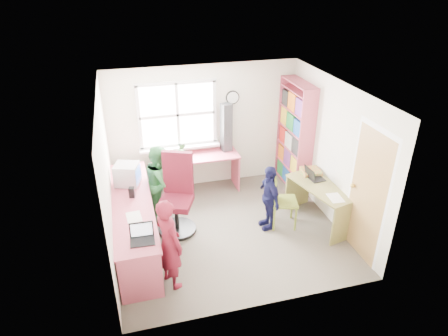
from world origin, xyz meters
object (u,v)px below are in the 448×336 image
(l_desk, at_px, (149,230))
(laptop_right, at_px, (313,176))
(person_green, at_px, (161,182))
(crt_monitor, at_px, (127,174))
(person_navy, at_px, (269,197))
(potted_plant, at_px, (181,150))
(laptop_left, at_px, (142,236))
(person_red, at_px, (169,244))
(bookshelf, at_px, (294,138))
(cd_tower, at_px, (226,128))
(right_desk, at_px, (321,196))
(swivel_chair, at_px, (177,198))
(wooden_chair, at_px, (280,198))

(l_desk, xyz_separation_m, laptop_right, (2.84, 0.38, 0.31))
(l_desk, height_order, person_green, person_green)
(crt_monitor, distance_m, person_navy, 2.34)
(potted_plant, xyz_separation_m, person_navy, (1.19, -1.47, -0.33))
(laptop_left, distance_m, person_red, 0.37)
(bookshelf, height_order, laptop_left, bookshelf)
(crt_monitor, xyz_separation_m, person_green, (0.53, 0.07, -0.27))
(l_desk, distance_m, laptop_right, 2.88)
(cd_tower, bearing_deg, person_green, -161.56)
(right_desk, bearing_deg, swivel_chair, 155.14)
(wooden_chair, bearing_deg, right_desk, 3.99)
(crt_monitor, relative_size, potted_plant, 1.49)
(l_desk, height_order, wooden_chair, wooden_chair)
(cd_tower, bearing_deg, person_navy, -91.66)
(bookshelf, distance_m, laptop_right, 1.12)
(l_desk, distance_m, person_red, 0.76)
(person_green, xyz_separation_m, person_navy, (1.67, -0.79, -0.10))
(wooden_chair, bearing_deg, l_desk, -160.28)
(l_desk, height_order, laptop_left, laptop_left)
(crt_monitor, distance_m, person_red, 1.70)
(wooden_chair, bearing_deg, crt_monitor, 177.36)
(bookshelf, bearing_deg, cd_tower, 164.70)
(right_desk, xyz_separation_m, person_navy, (-0.89, 0.11, 0.05))
(laptop_left, xyz_separation_m, potted_plant, (0.91, 2.30, 0.10))
(person_red, height_order, person_green, person_red)
(l_desk, height_order, potted_plant, potted_plant)
(swivel_chair, bearing_deg, wooden_chair, 11.21)
(person_navy, bearing_deg, swivel_chair, -105.60)
(wooden_chair, height_order, person_red, person_red)
(bookshelf, height_order, potted_plant, bookshelf)
(bookshelf, xyz_separation_m, person_green, (-2.64, -0.46, -0.33))
(swivel_chair, bearing_deg, right_desk, 11.82)
(right_desk, bearing_deg, bookshelf, 72.79)
(laptop_left, xyz_separation_m, cd_tower, (1.81, 2.42, 0.42))
(person_red, bearing_deg, person_green, -29.41)
(l_desk, xyz_separation_m, laptop_left, (-0.11, -0.61, 0.35))
(laptop_right, height_order, person_green, person_green)
(swivel_chair, height_order, crt_monitor, swivel_chair)
(laptop_right, bearing_deg, laptop_left, 103.35)
(l_desk, relative_size, bookshelf, 1.40)
(wooden_chair, xyz_separation_m, laptop_right, (0.65, 0.15, 0.25))
(l_desk, bearing_deg, cd_tower, 46.94)
(cd_tower, xyz_separation_m, person_green, (-1.38, -0.81, -0.55))
(laptop_right, bearing_deg, swivel_chair, 79.92)
(laptop_right, xyz_separation_m, person_green, (-2.52, 0.63, -0.10))
(laptop_right, distance_m, person_green, 2.59)
(swivel_chair, xyz_separation_m, crt_monitor, (-0.74, 0.36, 0.36))
(right_desk, relative_size, wooden_chair, 1.40)
(laptop_right, bearing_deg, person_red, 107.07)
(l_desk, relative_size, swivel_chair, 2.20)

